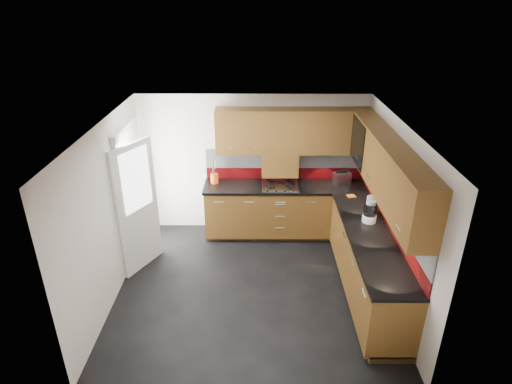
{
  "coord_description": "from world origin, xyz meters",
  "views": [
    {
      "loc": [
        0.08,
        -5.0,
        3.89
      ],
      "look_at": [
        0.05,
        0.65,
        1.22
      ],
      "focal_mm": 30.0,
      "sensor_mm": 36.0,
      "label": 1
    }
  ],
  "objects_px": {
    "toaster": "(342,178)",
    "food_processor": "(370,212)",
    "utensil_pot": "(214,177)",
    "gas_hob": "(280,185)"
  },
  "relations": [
    {
      "from": "gas_hob",
      "to": "food_processor",
      "type": "xyz_separation_m",
      "value": [
        1.2,
        -1.2,
        0.13
      ]
    },
    {
      "from": "toaster",
      "to": "utensil_pot",
      "type": "bearing_deg",
      "value": 179.75
    },
    {
      "from": "gas_hob",
      "to": "food_processor",
      "type": "relative_size",
      "value": 1.85
    },
    {
      "from": "gas_hob",
      "to": "utensil_pot",
      "type": "relative_size",
      "value": 1.31
    },
    {
      "from": "utensil_pot",
      "to": "toaster",
      "type": "distance_m",
      "value": 2.14
    },
    {
      "from": "toaster",
      "to": "food_processor",
      "type": "relative_size",
      "value": 0.97
    },
    {
      "from": "toaster",
      "to": "gas_hob",
      "type": "bearing_deg",
      "value": -173.25
    },
    {
      "from": "utensil_pot",
      "to": "food_processor",
      "type": "height_order",
      "value": "utensil_pot"
    },
    {
      "from": "gas_hob",
      "to": "food_processor",
      "type": "distance_m",
      "value": 1.7
    },
    {
      "from": "toaster",
      "to": "food_processor",
      "type": "distance_m",
      "value": 1.33
    }
  ]
}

